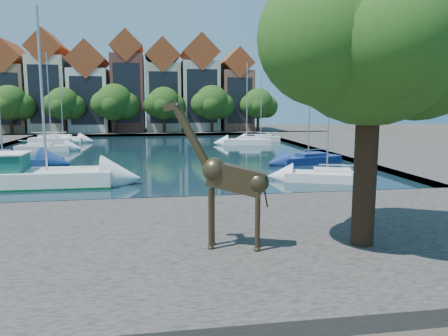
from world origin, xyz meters
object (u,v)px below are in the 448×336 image
(plane_tree, at_px, (375,38))
(giraffe_statue, at_px, (228,178))
(motorsailer, at_px, (20,174))
(sailboat_right_a, at_px, (327,174))

(plane_tree, relative_size, giraffe_statue, 2.10)
(giraffe_statue, bearing_deg, plane_tree, -4.17)
(plane_tree, distance_m, motorsailer, 23.14)
(plane_tree, xyz_separation_m, giraffe_statue, (-4.94, 0.36, -4.69))
(plane_tree, xyz_separation_m, motorsailer, (-15.98, 15.32, -6.72))
(motorsailer, height_order, sailboat_right_a, motorsailer)
(motorsailer, distance_m, sailboat_right_a, 20.40)
(giraffe_statue, distance_m, sailboat_right_a, 16.88)
(plane_tree, bearing_deg, motorsailer, 136.22)
(plane_tree, height_order, giraffe_statue, plane_tree)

